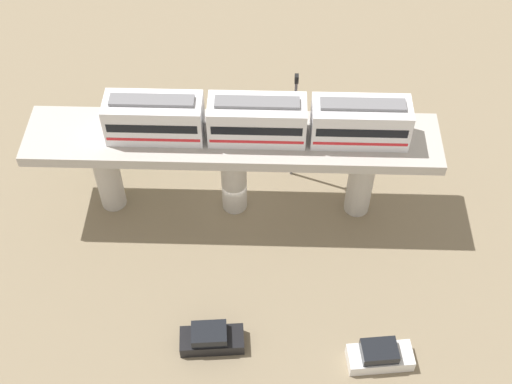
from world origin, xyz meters
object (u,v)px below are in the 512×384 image
object	(u,v)px
tree_near_viaduct	(125,124)
train	(257,120)
parked_car_black	(211,339)
signal_post	(294,123)
parked_car_white	(380,356)

from	to	relation	value
tree_near_viaduct	train	bearing A→B (deg)	-117.95
parked_car_black	signal_post	xyz separation A→B (m)	(15.35, -5.34, 4.89)
parked_car_white	tree_near_viaduct	size ratio (longest dim) A/B	1.03
train	parked_car_white	size ratio (longest dim) A/B	4.68
train	parked_car_black	world-z (taller)	train
tree_near_viaduct	signal_post	bearing A→B (deg)	-99.63
parked_car_white	parked_car_black	bearing A→B (deg)	78.65
train	signal_post	size ratio (longest dim) A/B	2.01
parked_car_white	tree_near_viaduct	xyz separation A→B (m)	(18.54, 18.95, 2.20)
train	parked_car_white	world-z (taller)	train
parked_car_white	signal_post	size ratio (longest dim) A/B	0.43
parked_car_black	signal_post	distance (m)	16.97
train	parked_car_black	bearing A→B (deg)	167.39
signal_post	train	bearing A→B (deg)	141.92
parked_car_black	tree_near_viaduct	size ratio (longest dim) A/B	1.02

